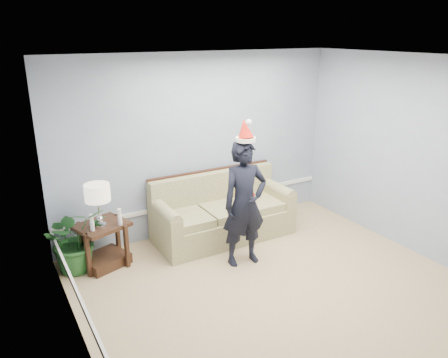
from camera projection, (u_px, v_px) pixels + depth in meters
name	position (u px, v px, depth m)	size (l,w,h in m)	color
room_shell	(309.00, 197.00, 4.48)	(4.54, 5.04, 2.74)	tan
wainscot_trim	(162.00, 254.00, 5.19)	(4.49, 4.99, 0.06)	white
sofa	(222.00, 215.00, 6.57)	(2.06, 0.89, 0.97)	olive
side_table	(104.00, 249.00, 5.76)	(0.75, 0.69, 0.60)	#3C2316
table_lamp	(97.00, 195.00, 5.44)	(0.32, 0.32, 0.57)	silver
candle_pair	(106.00, 220.00, 5.51)	(0.41, 0.06, 0.22)	silver
houseplant	(75.00, 239.00, 5.59)	(0.79, 0.68, 0.87)	#215924
man	(245.00, 204.00, 5.66)	(0.61, 0.40, 1.68)	black
santa_hat	(245.00, 131.00, 5.36)	(0.27, 0.30, 0.30)	white
teddy_bear	(247.00, 196.00, 6.51)	(0.26, 0.27, 0.36)	white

